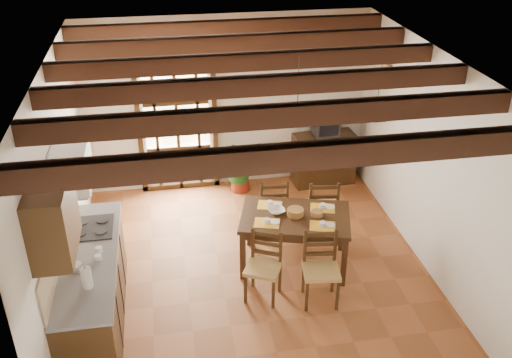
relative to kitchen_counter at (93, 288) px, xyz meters
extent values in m
plane|color=brown|center=(1.96, 0.60, -0.47)|extent=(5.00, 5.00, 0.00)
cube|color=silver|center=(1.96, 3.10, 0.93)|extent=(4.50, 0.02, 2.80)
cube|color=silver|center=(1.96, -1.90, 0.93)|extent=(4.50, 0.02, 2.80)
cube|color=silver|center=(-0.29, 0.60, 0.93)|extent=(0.02, 5.00, 2.80)
cube|color=silver|center=(4.21, 0.60, 0.93)|extent=(0.02, 5.00, 2.80)
cube|color=white|center=(1.96, 0.60, 2.33)|extent=(4.50, 5.00, 0.02)
cube|color=black|center=(1.96, -1.50, 2.22)|extent=(4.50, 0.14, 0.20)
cube|color=black|center=(1.96, -0.66, 2.22)|extent=(4.50, 0.14, 0.20)
cube|color=black|center=(1.96, 0.18, 2.22)|extent=(4.50, 0.14, 0.20)
cube|color=black|center=(1.96, 1.02, 2.22)|extent=(4.50, 0.14, 0.20)
cube|color=black|center=(1.96, 1.86, 2.22)|extent=(4.50, 0.14, 0.20)
cube|color=black|center=(1.96, 2.70, 2.22)|extent=(4.50, 0.14, 0.20)
cube|color=white|center=(1.16, 3.09, 0.63)|extent=(1.01, 0.02, 2.11)
cube|color=#342110|center=(1.16, 3.04, 1.77)|extent=(1.26, 0.10, 0.08)
cube|color=#342110|center=(0.57, 3.04, 0.63)|extent=(0.08, 0.10, 2.28)
cube|color=#342110|center=(1.75, 3.04, 0.63)|extent=(0.08, 0.10, 2.28)
cube|color=#342110|center=(1.16, 3.02, 0.63)|extent=(1.01, 0.03, 2.02)
cube|color=#342110|center=(0.01, 0.00, -0.03)|extent=(0.60, 2.20, 0.88)
cube|color=slate|center=(0.01, 0.00, 0.43)|extent=(0.64, 2.25, 0.04)
cube|color=tan|center=(-0.28, 0.00, 0.66)|extent=(0.02, 2.20, 0.50)
cube|color=#342110|center=(-0.12, -0.70, 1.38)|extent=(0.35, 0.80, 0.70)
cube|color=white|center=(-0.09, 0.55, 1.28)|extent=(0.38, 0.60, 0.50)
cube|color=silver|center=(-0.09, 0.55, 1.01)|extent=(0.32, 0.55, 0.04)
cube|color=black|center=(0.01, 0.55, 0.45)|extent=(0.50, 0.55, 0.02)
cylinder|color=white|center=(0.06, -0.55, 0.56)|extent=(0.11, 0.11, 0.24)
cylinder|color=silver|center=(-0.09, -0.25, 0.48)|extent=(0.14, 0.14, 0.10)
cube|color=#341F10|center=(2.51, 0.67, 0.25)|extent=(1.58, 1.24, 0.05)
cube|color=#341F10|center=(2.51, 0.67, 0.18)|extent=(1.42, 1.11, 0.10)
cube|color=#341F10|center=(3.22, 0.87, -0.12)|extent=(0.09, 0.09, 0.70)
cube|color=#341F10|center=(2.01, 1.21, -0.12)|extent=(0.09, 0.09, 0.70)
cube|color=#341F10|center=(3.01, 0.12, -0.12)|extent=(0.09, 0.09, 0.70)
cube|color=#341F10|center=(1.79, 0.47, -0.12)|extent=(0.09, 0.09, 0.70)
cube|color=tan|center=(1.98, 0.07, -0.04)|extent=(0.53, 0.52, 0.05)
cube|color=#342110|center=(2.05, 0.22, 0.18)|extent=(0.38, 0.21, 0.44)
cube|color=#342110|center=(1.98, 0.07, -0.26)|extent=(0.50, 0.50, 0.43)
cube|color=tan|center=(2.64, -0.12, -0.02)|extent=(0.47, 0.46, 0.05)
cube|color=#342110|center=(2.66, 0.05, 0.21)|extent=(0.43, 0.09, 0.46)
cube|color=#342110|center=(2.64, -0.12, -0.25)|extent=(0.45, 0.43, 0.45)
cube|color=tan|center=(2.37, 1.46, -0.03)|extent=(0.44, 0.43, 0.05)
cube|color=#342110|center=(2.36, 1.29, 0.20)|extent=(0.42, 0.06, 0.46)
cube|color=#342110|center=(2.37, 1.46, -0.25)|extent=(0.42, 0.40, 0.45)
cube|color=tan|center=(3.04, 1.27, -0.01)|extent=(0.49, 0.47, 0.05)
cube|color=#342110|center=(3.01, 1.09, 0.23)|extent=(0.44, 0.10, 0.48)
cube|color=#342110|center=(3.04, 1.27, -0.24)|extent=(0.47, 0.45, 0.47)
cube|color=yellow|center=(2.16, 0.45, 0.27)|extent=(0.32, 0.24, 0.01)
cube|color=yellow|center=(2.85, 0.45, 0.27)|extent=(0.32, 0.24, 0.01)
cube|color=yellow|center=(2.16, 0.89, 0.27)|extent=(0.32, 0.24, 0.01)
cube|color=yellow|center=(2.85, 0.89, 0.27)|extent=(0.32, 0.24, 0.01)
cylinder|color=olive|center=(2.51, 0.67, 0.32)|extent=(0.22, 0.22, 0.09)
imported|color=white|center=(2.28, 0.78, 0.31)|extent=(0.25, 0.25, 0.05)
cube|color=#342110|center=(3.51, 2.83, -0.05)|extent=(1.03, 0.52, 0.85)
cube|color=black|center=(3.51, 2.83, 0.57)|extent=(0.40, 0.37, 0.34)
cube|color=black|center=(3.51, 2.65, 0.57)|extent=(0.32, 0.03, 0.25)
cube|color=white|center=(3.46, 3.08, 1.28)|extent=(0.25, 0.03, 0.32)
cone|color=maroon|center=(2.11, 2.78, -0.36)|extent=(0.33, 0.33, 0.20)
imported|color=#144C19|center=(2.11, 2.78, 0.10)|extent=(2.01, 1.84, 1.87)
cube|color=#342110|center=(4.10, 2.20, 1.08)|extent=(0.20, 0.42, 0.03)
cube|color=#342110|center=(4.10, 2.03, 0.99)|extent=(0.18, 0.03, 0.18)
cube|color=#342110|center=(4.10, 2.37, 0.99)|extent=(0.18, 0.03, 0.18)
imported|color=#B2BFB2|center=(4.10, 2.20, 1.18)|extent=(0.15, 0.15, 0.15)
sphere|color=yellow|center=(4.10, 2.20, 1.39)|extent=(0.14, 0.14, 0.14)
cylinder|color=#144C19|center=(4.10, 2.20, 1.24)|extent=(0.01, 0.01, 0.28)
cube|color=brown|center=(4.18, 2.20, 1.58)|extent=(0.03, 0.32, 0.32)
cube|color=#C3B292|center=(4.17, 2.20, 1.58)|extent=(0.01, 0.26, 0.26)
cylinder|color=black|center=(2.51, 0.77, 1.98)|extent=(0.01, 0.01, 0.70)
cone|color=#F7E7C7|center=(2.51, 0.77, 1.61)|extent=(0.36, 0.36, 0.14)
sphere|color=#FFD88C|center=(2.51, 0.77, 1.53)|extent=(0.09, 0.09, 0.09)
camera|label=1|loc=(0.94, -5.33, 4.15)|focal=40.00mm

